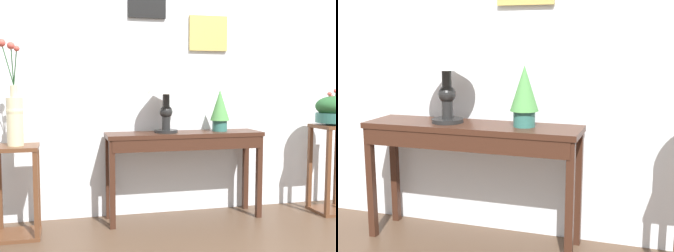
# 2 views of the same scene
# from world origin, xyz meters

# --- Properties ---
(back_wall_with_art) EXTENTS (9.00, 0.13, 2.80)m
(back_wall_with_art) POSITION_xyz_m (-0.00, 1.51, 1.40)
(back_wall_with_art) COLOR silver
(back_wall_with_art) RESTS_ON ground
(console_table) EXTENTS (1.34, 0.35, 0.76)m
(console_table) POSITION_xyz_m (-0.06, 1.23, 0.64)
(console_table) COLOR #381E14
(console_table) RESTS_ON ground
(table_lamp) EXTENTS (0.32, 0.32, 0.56)m
(table_lamp) POSITION_xyz_m (-0.22, 1.25, 1.16)
(table_lamp) COLOR black
(table_lamp) RESTS_ON console_table
(potted_plant_on_console) EXTENTS (0.17, 0.17, 0.36)m
(potted_plant_on_console) POSITION_xyz_m (0.27, 1.26, 0.95)
(potted_plant_on_console) COLOR #2D665B
(potted_plant_on_console) RESTS_ON console_table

